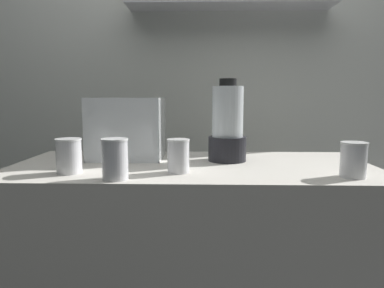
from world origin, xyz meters
name	(u,v)px	position (x,y,z in m)	size (l,w,h in m)	color
counter	(192,272)	(0.00, 0.00, 0.45)	(1.40, 0.64, 0.90)	beige
back_wall_unit	(196,79)	(0.00, 0.77, 1.26)	(2.60, 0.24, 2.50)	silver
carrot_display_bin	(127,139)	(-0.29, 0.14, 0.98)	(0.30, 0.24, 0.26)	white
blender_pitcher	(227,127)	(0.14, 0.08, 1.04)	(0.16, 0.16, 0.33)	black
juice_cup_carrot_far_left	(69,158)	(-0.42, -0.17, 0.95)	(0.09, 0.09, 0.12)	white
juice_cup_beet_left	(115,162)	(-0.24, -0.26, 0.96)	(0.09, 0.09, 0.13)	white
juice_cup_carrot_middle	(178,158)	(-0.04, -0.15, 0.95)	(0.08, 0.08, 0.12)	white
juice_cup_beet_right	(353,161)	(0.53, -0.21, 0.95)	(0.09, 0.09, 0.12)	white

